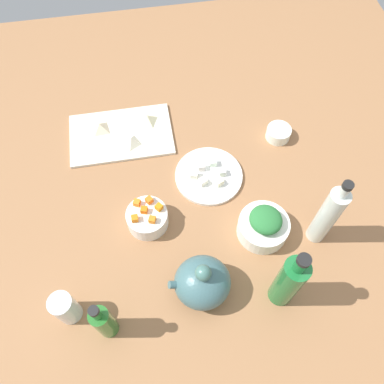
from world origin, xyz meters
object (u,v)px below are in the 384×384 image
(cutting_board, at_px, (121,135))
(bowl_greens, at_px, (263,227))
(bottle_1, at_px, (104,322))
(bowl_small_side, at_px, (278,133))
(bowl_carrots, at_px, (147,218))
(teapot, at_px, (202,282))
(bottle_0, at_px, (327,216))
(plate_tofu, at_px, (209,176))
(drinking_glass_0, at_px, (66,308))
(bottle_2, at_px, (289,282))

(cutting_board, distance_m, bowl_greens, 0.57)
(bottle_1, bearing_deg, cutting_board, -97.18)
(bowl_greens, bearing_deg, bowl_small_side, -113.21)
(bowl_carrots, distance_m, teapot, 0.25)
(bowl_greens, height_order, bottle_0, bottle_0)
(plate_tofu, height_order, drinking_glass_0, drinking_glass_0)
(bowl_greens, height_order, bottle_2, bottle_2)
(cutting_board, xyz_separation_m, bowl_small_side, (-0.52, 0.09, 0.01))
(bowl_small_side, xyz_separation_m, bottle_1, (0.60, 0.53, 0.06))
(cutting_board, xyz_separation_m, bowl_greens, (-0.38, 0.42, 0.02))
(bowl_greens, bearing_deg, drinking_glass_0, 14.59)
(teapot, bearing_deg, bowl_greens, -145.80)
(bowl_carrots, bearing_deg, cutting_board, -80.97)
(teapot, relative_size, bottle_2, 0.60)
(teapot, relative_size, bottle_0, 0.57)
(bowl_carrots, height_order, bottle_1, bottle_1)
(bottle_2, bearing_deg, plate_tofu, -73.48)
(bowl_greens, distance_m, bottle_2, 0.21)
(bowl_greens, bearing_deg, cutting_board, -48.24)
(cutting_board, distance_m, teapot, 0.59)
(cutting_board, xyz_separation_m, bottle_1, (0.08, 0.62, 0.08))
(plate_tofu, height_order, bowl_small_side, bowl_small_side)
(bottle_0, bearing_deg, bowl_small_side, -88.32)
(plate_tofu, xyz_separation_m, bottle_2, (-0.12, 0.40, 0.11))
(cutting_board, height_order, teapot, teapot)
(cutting_board, bearing_deg, bowl_carrots, 99.03)
(bowl_greens, xyz_separation_m, teapot, (0.20, 0.14, 0.03))
(plate_tofu, relative_size, bottle_1, 1.07)
(teapot, relative_size, bottle_1, 0.82)
(cutting_board, relative_size, drinking_glass_0, 3.02)
(bowl_small_side, bearing_deg, bowl_greens, 66.79)
(bottle_0, bearing_deg, bottle_1, 15.15)
(bowl_carrots, relative_size, bottle_0, 0.42)
(teapot, height_order, bottle_0, bottle_0)
(bowl_carrots, height_order, drinking_glass_0, drinking_glass_0)
(cutting_board, distance_m, bottle_0, 0.71)
(bowl_carrots, xyz_separation_m, bowl_small_side, (-0.47, -0.25, -0.01))
(plate_tofu, distance_m, bottle_0, 0.38)
(bowl_small_side, relative_size, teapot, 0.49)
(bowl_greens, xyz_separation_m, drinking_glass_0, (0.55, 0.14, 0.03))
(bowl_carrots, bearing_deg, bowl_small_side, -152.16)
(bowl_carrots, bearing_deg, teapot, 118.62)
(plate_tofu, distance_m, bowl_greens, 0.24)
(bowl_small_side, height_order, bottle_1, bottle_1)
(bottle_0, distance_m, bottle_2, 0.21)
(cutting_board, bearing_deg, bottle_2, 121.86)
(bowl_small_side, relative_size, bottle_2, 0.29)
(bottle_0, xyz_separation_m, bottle_2, (0.15, 0.15, -0.01))
(plate_tofu, xyz_separation_m, bottle_1, (0.34, 0.41, 0.08))
(cutting_board, height_order, drinking_glass_0, drinking_glass_0)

